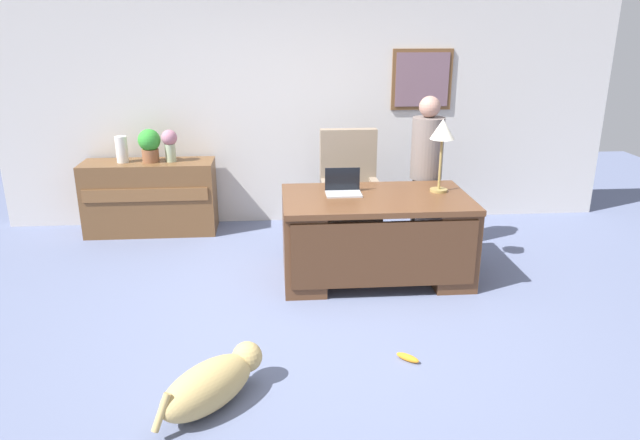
{
  "coord_description": "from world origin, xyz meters",
  "views": [
    {
      "loc": [
        -0.41,
        -4.15,
        2.26
      ],
      "look_at": [
        -0.06,
        0.3,
        0.75
      ],
      "focal_mm": 32.92,
      "sensor_mm": 36.0,
      "label": 1
    }
  ],
  "objects_px": {
    "dog_toy_bone": "(408,358)",
    "desk_lamp": "(442,134)",
    "armchair": "(349,195)",
    "vase_with_flowers": "(170,143)",
    "potted_plant": "(150,144)",
    "laptop": "(343,187)",
    "vase_empty": "(122,149)",
    "desk": "(376,235)",
    "credenza": "(151,197)",
    "person_standing": "(426,173)",
    "dog_lying": "(212,383)"
  },
  "relations": [
    {
      "from": "credenza",
      "to": "desk_lamp",
      "type": "distance_m",
      "value": 3.3
    },
    {
      "from": "laptop",
      "to": "potted_plant",
      "type": "height_order",
      "value": "potted_plant"
    },
    {
      "from": "desk",
      "to": "armchair",
      "type": "bearing_deg",
      "value": 96.93
    },
    {
      "from": "vase_with_flowers",
      "to": "potted_plant",
      "type": "bearing_deg",
      "value": 180.0
    },
    {
      "from": "desk_lamp",
      "to": "vase_with_flowers",
      "type": "bearing_deg",
      "value": 153.85
    },
    {
      "from": "desk",
      "to": "dog_lying",
      "type": "bearing_deg",
      "value": -125.78
    },
    {
      "from": "armchair",
      "to": "laptop",
      "type": "xyz_separation_m",
      "value": [
        -0.17,
        -0.83,
        0.31
      ]
    },
    {
      "from": "credenza",
      "to": "vase_with_flowers",
      "type": "bearing_deg",
      "value": 0.29
    },
    {
      "from": "armchair",
      "to": "vase_with_flowers",
      "type": "height_order",
      "value": "armchair"
    },
    {
      "from": "laptop",
      "to": "desk",
      "type": "bearing_deg",
      "value": -27.12
    },
    {
      "from": "dog_lying",
      "to": "desk_lamp",
      "type": "height_order",
      "value": "desk_lamp"
    },
    {
      "from": "person_standing",
      "to": "vase_empty",
      "type": "relative_size",
      "value": 5.53
    },
    {
      "from": "dog_lying",
      "to": "vase_empty",
      "type": "bearing_deg",
      "value": 110.63
    },
    {
      "from": "desk",
      "to": "desk_lamp",
      "type": "bearing_deg",
      "value": 13.26
    },
    {
      "from": "desk",
      "to": "desk_lamp",
      "type": "distance_m",
      "value": 1.08
    },
    {
      "from": "potted_plant",
      "to": "desk",
      "type": "bearing_deg",
      "value": -32.52
    },
    {
      "from": "dog_lying",
      "to": "dog_toy_bone",
      "type": "height_order",
      "value": "dog_lying"
    },
    {
      "from": "dog_lying",
      "to": "vase_with_flowers",
      "type": "bearing_deg",
      "value": 102.33
    },
    {
      "from": "desk_lamp",
      "to": "person_standing",
      "type": "bearing_deg",
      "value": 87.84
    },
    {
      "from": "desk",
      "to": "laptop",
      "type": "distance_m",
      "value": 0.53
    },
    {
      "from": "desk_lamp",
      "to": "potted_plant",
      "type": "relative_size",
      "value": 1.85
    },
    {
      "from": "person_standing",
      "to": "dog_toy_bone",
      "type": "xyz_separation_m",
      "value": [
        -0.63,
        -2.14,
        -0.79
      ]
    },
    {
      "from": "desk_lamp",
      "to": "vase_empty",
      "type": "xyz_separation_m",
      "value": [
        -3.15,
        1.29,
        -0.36
      ]
    },
    {
      "from": "vase_empty",
      "to": "potted_plant",
      "type": "distance_m",
      "value": 0.31
    },
    {
      "from": "credenza",
      "to": "dog_lying",
      "type": "height_order",
      "value": "credenza"
    },
    {
      "from": "desk",
      "to": "credenza",
      "type": "height_order",
      "value": "credenza"
    },
    {
      "from": "person_standing",
      "to": "vase_with_flowers",
      "type": "height_order",
      "value": "person_standing"
    },
    {
      "from": "dog_lying",
      "to": "vase_with_flowers",
      "type": "relative_size",
      "value": 2.05
    },
    {
      "from": "armchair",
      "to": "vase_empty",
      "type": "bearing_deg",
      "value": 169.34
    },
    {
      "from": "desk",
      "to": "desk_lamp",
      "type": "height_order",
      "value": "desk_lamp"
    },
    {
      "from": "dog_toy_bone",
      "to": "desk_lamp",
      "type": "bearing_deg",
      "value": 69.04
    },
    {
      "from": "desk",
      "to": "credenza",
      "type": "xyz_separation_m",
      "value": [
        -2.3,
        1.43,
        -0.01
      ]
    },
    {
      "from": "vase_empty",
      "to": "dog_toy_bone",
      "type": "bearing_deg",
      "value": -48.43
    },
    {
      "from": "dog_lying",
      "to": "potted_plant",
      "type": "distance_m",
      "value": 3.5
    },
    {
      "from": "dog_toy_bone",
      "to": "armchair",
      "type": "bearing_deg",
      "value": 92.71
    },
    {
      "from": "armchair",
      "to": "desk_lamp",
      "type": "height_order",
      "value": "desk_lamp"
    },
    {
      "from": "armchair",
      "to": "dog_toy_bone",
      "type": "distance_m",
      "value": 2.47
    },
    {
      "from": "person_standing",
      "to": "vase_empty",
      "type": "height_order",
      "value": "person_standing"
    },
    {
      "from": "potted_plant",
      "to": "laptop",
      "type": "bearing_deg",
      "value": -33.27
    },
    {
      "from": "dog_toy_bone",
      "to": "person_standing",
      "type": "bearing_deg",
      "value": 73.69
    },
    {
      "from": "person_standing",
      "to": "potted_plant",
      "type": "bearing_deg",
      "value": 165.68
    },
    {
      "from": "person_standing",
      "to": "vase_empty",
      "type": "bearing_deg",
      "value": 166.99
    },
    {
      "from": "person_standing",
      "to": "desk_lamp",
      "type": "xyz_separation_m",
      "value": [
        -0.02,
        -0.56,
        0.5
      ]
    },
    {
      "from": "credenza",
      "to": "laptop",
      "type": "bearing_deg",
      "value": -32.67
    },
    {
      "from": "armchair",
      "to": "vase_empty",
      "type": "height_order",
      "value": "armchair"
    },
    {
      "from": "desk_lamp",
      "to": "vase_empty",
      "type": "height_order",
      "value": "desk_lamp"
    },
    {
      "from": "credenza",
      "to": "vase_empty",
      "type": "xyz_separation_m",
      "value": [
        -0.26,
        0.0,
        0.55
      ]
    },
    {
      "from": "person_standing",
      "to": "dog_lying",
      "type": "relative_size",
      "value": 2.21
    },
    {
      "from": "vase_empty",
      "to": "dog_toy_bone",
      "type": "distance_m",
      "value": 3.95
    },
    {
      "from": "credenza",
      "to": "dog_toy_bone",
      "type": "bearing_deg",
      "value": -51.42
    }
  ]
}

